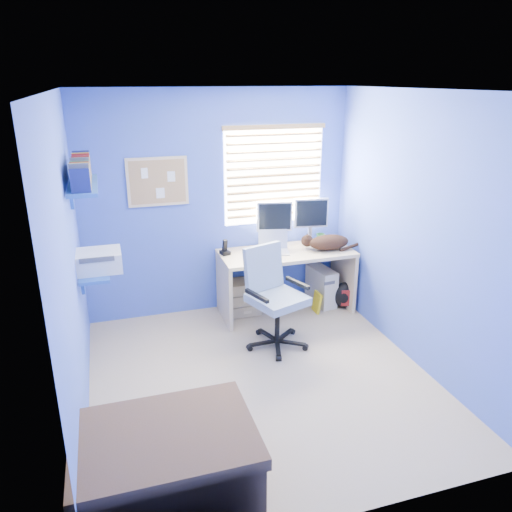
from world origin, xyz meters
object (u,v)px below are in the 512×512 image
object	(u,v)px
cat	(329,242)
tower_pc	(321,286)
desk	(286,282)
office_chair	(274,310)
laptop	(274,243)

from	to	relation	value
cat	tower_pc	xyz separation A→B (m)	(-0.00, 0.14, -0.60)
desk	office_chair	bearing A→B (deg)	-119.15
desk	tower_pc	bearing A→B (deg)	8.16
office_chair	cat	bearing A→B (deg)	35.06
tower_pc	office_chair	distance (m)	1.15
office_chair	laptop	bearing A→B (deg)	71.45
cat	tower_pc	world-z (taller)	cat
laptop	desk	bearing A→B (deg)	12.70
desk	tower_pc	xyz separation A→B (m)	(0.48, 0.07, -0.14)
desk	tower_pc	world-z (taller)	desk
tower_pc	office_chair	world-z (taller)	office_chair
cat	office_chair	bearing A→B (deg)	-123.75
desk	cat	bearing A→B (deg)	-8.80
desk	laptop	world-z (taller)	laptop
desk	tower_pc	distance (m)	0.51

